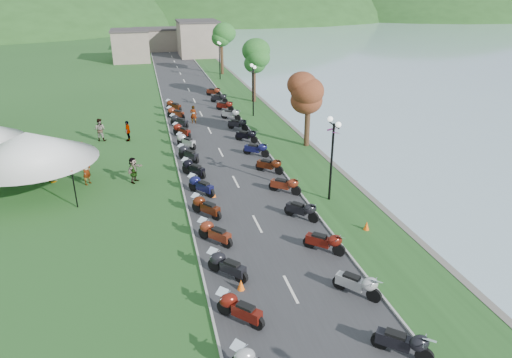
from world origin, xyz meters
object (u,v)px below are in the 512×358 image
vendor_tent_main (32,164)px  pedestrian_b (101,141)px  pedestrian_c (47,174)px  pedestrian_a (89,184)px

vendor_tent_main → pedestrian_b: vendor_tent_main is taller
pedestrian_c → pedestrian_a: bearing=42.2°
vendor_tent_main → pedestrian_a: size_ratio=2.81×
pedestrian_b → pedestrian_c: (-3.15, -6.79, 0.00)m
pedestrian_a → pedestrian_b: bearing=30.8°
vendor_tent_main → pedestrian_b: bearing=72.6°
pedestrian_a → pedestrian_b: size_ratio=0.99×
vendor_tent_main → pedestrian_a: 3.66m
vendor_tent_main → pedestrian_b: size_ratio=2.78×
pedestrian_b → pedestrian_c: size_ratio=1.25×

